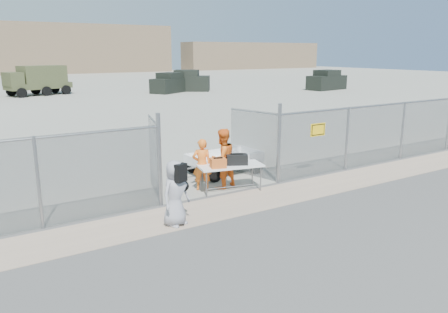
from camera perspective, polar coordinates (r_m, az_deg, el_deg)
ground at (r=11.29m, az=5.39°, el=-7.48°), size 160.00×160.00×0.00m
tarmac_inside at (r=50.93m, az=-24.61°, el=7.83°), size 160.00×80.00×0.01m
dirt_strip at (r=12.04m, az=2.51°, el=-6.02°), size 44.00×1.60×0.01m
distant_hills at (r=87.12m, az=-24.82°, el=12.68°), size 140.00×6.00×9.00m
chain_link_fence at (r=12.54m, az=0.00°, el=0.00°), size 40.00×0.20×2.20m
folding_table at (r=12.91m, az=0.84°, el=-2.81°), size 2.01×1.16×0.80m
orange_bag at (r=12.44m, az=-0.77°, el=-0.87°), size 0.50×0.40×0.27m
black_duffel at (r=12.82m, az=1.69°, el=-0.38°), size 0.71×0.60×0.30m
security_worker_left at (r=12.91m, az=-2.91°, el=-1.07°), size 0.67×0.56×1.56m
security_worker_right at (r=13.07m, az=-0.22°, el=-0.29°), size 0.98×0.82×1.82m
visitor at (r=10.36m, az=-6.38°, el=-4.79°), size 0.91×0.75×1.59m
utility_trailer at (r=14.76m, az=0.05°, el=-0.79°), size 3.21×1.78×0.76m
military_truck at (r=44.88m, az=-23.10°, el=9.10°), size 6.10×3.63×2.73m
parked_vehicle_near at (r=44.46m, az=-7.07°, el=9.52°), size 4.67×3.81×1.93m
parked_vehicle_mid at (r=46.04m, az=-4.89°, el=9.82°), size 5.07×4.34×2.12m
parked_vehicle_far at (r=48.74m, az=13.26°, el=9.68°), size 4.79×2.73×2.05m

